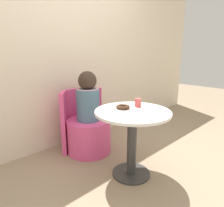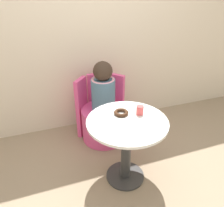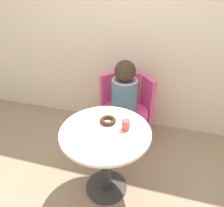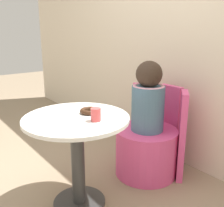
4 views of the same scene
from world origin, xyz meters
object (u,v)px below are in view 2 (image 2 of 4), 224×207
(child_figure, at_px, (103,88))
(donut, at_px, (121,113))
(round_table, at_px, (127,137))
(tub_chair, at_px, (104,124))
(cup, at_px, (140,110))

(child_figure, distance_m, donut, 0.57)
(donut, bearing_deg, round_table, -83.94)
(round_table, xyz_separation_m, tub_chair, (-0.00, 0.68, -0.28))
(round_table, bearing_deg, donut, 96.06)
(tub_chair, height_order, cup, cup)
(cup, bearing_deg, tub_chair, 103.62)
(donut, xyz_separation_m, cup, (0.16, -0.06, 0.03))
(donut, bearing_deg, cup, -19.15)
(round_table, bearing_deg, tub_chair, 90.36)
(round_table, xyz_separation_m, child_figure, (-0.00, 0.68, 0.19))
(tub_chair, distance_m, child_figure, 0.47)
(child_figure, height_order, cup, child_figure)
(tub_chair, relative_size, cup, 6.29)
(round_table, xyz_separation_m, donut, (-0.01, 0.11, 0.20))
(donut, bearing_deg, child_figure, 89.21)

